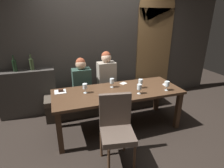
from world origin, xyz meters
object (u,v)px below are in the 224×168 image
diner_bearded (106,73)px  wine_bottle_dark_red (15,65)px  wine_glass_far_right (85,87)px  chair_near_side (116,125)px  wine_bottle_pale_label (32,64)px  wine_glass_far_left (139,87)px  diner_redhead (82,77)px  banquette_bench (106,100)px  dessert_plate (60,91)px  wine_glass_center_back (112,81)px  dining_table (118,95)px  wine_glass_end_left (141,82)px  espresso_cup (166,84)px  wine_glass_end_right (167,84)px

diner_bearded → wine_bottle_dark_red: (-1.70, 0.33, 0.22)m
wine_glass_far_right → chair_near_side: bearing=-71.7°
wine_bottle_pale_label → wine_glass_far_left: 2.12m
diner_redhead → diner_bearded: 0.51m
banquette_bench → dessert_plate: size_ratio=13.16×
chair_near_side → wine_bottle_dark_red: wine_bottle_dark_red is taller
diner_bearded → dessert_plate: (-0.95, -0.45, -0.09)m
wine_glass_far_left → wine_glass_center_back: bearing=129.3°
wine_bottle_pale_label → dessert_plate: wine_bottle_pale_label is taller
dining_table → wine_glass_far_left: size_ratio=13.41×
chair_near_side → wine_bottle_pale_label: 2.15m
chair_near_side → wine_bottle_dark_red: size_ratio=3.01×
dessert_plate → wine_bottle_pale_label: bearing=120.0°
wine_glass_end_left → dining_table: bearing=177.8°
chair_near_side → wine_glass_center_back: bearing=75.2°
dining_table → diner_bearded: size_ratio=2.62×
wine_bottle_dark_red → wine_glass_far_right: wine_bottle_dark_red is taller
dining_table → wine_glass_center_back: size_ratio=13.41×
dining_table → wine_glass_far_left: wine_glass_far_left is taller
dining_table → wine_glass_far_left: bearing=-38.8°
wine_glass_far_right → espresso_cup: 1.50m
wine_glass_end_left → dessert_plate: wine_glass_end_left is taller
wine_glass_far_right → dining_table: bearing=-8.3°
wine_bottle_pale_label → espresso_cup: bearing=-24.6°
wine_glass_end_left → wine_glass_far_left: same height
dining_table → wine_bottle_pale_label: 1.79m
dining_table → wine_glass_center_back: bearing=104.7°
wine_bottle_dark_red → wine_glass_far_left: 2.36m
wine_glass_center_back → dessert_plate: (-0.89, 0.07, -0.10)m
wine_glass_far_right → espresso_cup: bearing=-4.3°
wine_glass_end_left → wine_glass_center_back: same height
banquette_bench → wine_glass_far_right: wine_glass_far_right is taller
wine_glass_center_back → wine_glass_far_left: 0.53m
diner_redhead → wine_bottle_dark_red: bearing=165.2°
wine_bottle_pale_label → wine_glass_end_left: wine_bottle_pale_label is taller
wine_glass_end_right → wine_glass_center_back: bearing=153.0°
banquette_bench → wine_glass_end_left: 1.04m
chair_near_side → wine_glass_far_right: chair_near_side is taller
chair_near_side → wine_glass_far_right: bearing=108.3°
banquette_bench → wine_bottle_dark_red: wine_bottle_dark_red is taller
diner_redhead → diner_bearded: (0.51, -0.02, 0.05)m
banquette_bench → chair_near_side: bearing=-101.3°
banquette_bench → dessert_plate: 1.17m
dining_table → banquette_bench: bearing=90.0°
diner_redhead → espresso_cup: diner_redhead is taller
wine_glass_end_right → wine_glass_far_left: (-0.51, 0.02, -0.00)m
chair_near_side → wine_bottle_pale_label: wine_bottle_pale_label is taller
espresso_cup → wine_glass_far_right: bearing=175.7°
dessert_plate → banquette_bench: bearing=25.6°
wine_glass_center_back → dessert_plate: size_ratio=0.86×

